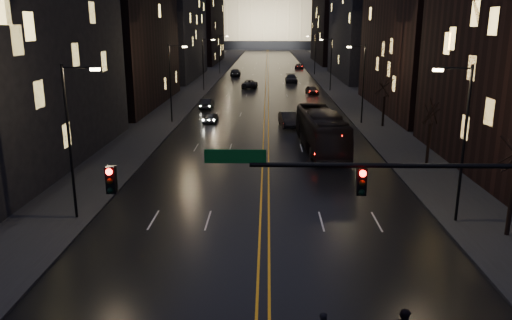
# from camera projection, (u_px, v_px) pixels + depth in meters

# --- Properties ---
(ground) EXTENTS (900.00, 900.00, 0.00)m
(ground) POSITION_uv_depth(u_px,v_px,m) (263.00, 319.00, 19.32)
(ground) COLOR black
(ground) RESTS_ON ground
(road) EXTENTS (20.00, 320.00, 0.02)m
(road) POSITION_uv_depth(u_px,v_px,m) (267.00, 65.00, 144.82)
(road) COLOR black
(road) RESTS_ON ground
(sidewalk_left) EXTENTS (8.00, 320.00, 0.16)m
(sidewalk_left) POSITION_uv_depth(u_px,v_px,m) (219.00, 65.00, 145.11)
(sidewalk_left) COLOR black
(sidewalk_left) RESTS_ON ground
(sidewalk_right) EXTENTS (8.00, 320.00, 0.16)m
(sidewalk_right) POSITION_uv_depth(u_px,v_px,m) (315.00, 65.00, 144.49)
(sidewalk_right) COLOR black
(sidewalk_right) RESTS_ON ground
(center_line) EXTENTS (0.62, 320.00, 0.01)m
(center_line) POSITION_uv_depth(u_px,v_px,m) (267.00, 65.00, 144.81)
(center_line) COLOR orange
(center_line) RESTS_ON road
(building_left_mid) EXTENTS (12.00, 30.00, 28.00)m
(building_left_mid) POSITION_uv_depth(u_px,v_px,m) (114.00, 3.00, 68.28)
(building_left_mid) COLOR black
(building_left_mid) RESTS_ON ground
(building_left_far) EXTENTS (12.00, 34.00, 20.00)m
(building_left_far) POSITION_uv_depth(u_px,v_px,m) (169.00, 31.00, 106.00)
(building_left_far) COLOR black
(building_left_far) RESTS_ON ground
(building_left_dist) EXTENTS (12.00, 40.00, 24.00)m
(building_left_dist) POSITION_uv_depth(u_px,v_px,m) (199.00, 22.00, 151.82)
(building_left_dist) COLOR black
(building_left_dist) RESTS_ON ground
(building_right_mid) EXTENTS (12.00, 34.00, 26.00)m
(building_right_mid) POSITION_uv_depth(u_px,v_px,m) (368.00, 16.00, 104.29)
(building_right_mid) COLOR black
(building_right_mid) RESTS_ON ground
(building_right_dist) EXTENTS (12.00, 40.00, 22.00)m
(building_right_dist) POSITION_uv_depth(u_px,v_px,m) (337.00, 26.00, 151.15)
(building_right_dist) COLOR black
(building_right_dist) RESTS_ON ground
(capitol) EXTENTS (90.00, 50.00, 58.50)m
(capitol) POSITION_uv_depth(u_px,v_px,m) (268.00, 14.00, 256.20)
(capitol) COLOR black
(capitol) RESTS_ON ground
(traffic_signal) EXTENTS (17.29, 0.45, 7.00)m
(traffic_signal) POSITION_uv_depth(u_px,v_px,m) (428.00, 195.00, 17.86)
(traffic_signal) COLOR black
(traffic_signal) RESTS_ON ground
(streetlamp_right_near) EXTENTS (2.13, 0.25, 9.00)m
(streetlamp_right_near) POSITION_uv_depth(u_px,v_px,m) (461.00, 137.00, 27.41)
(streetlamp_right_near) COLOR black
(streetlamp_right_near) RESTS_ON ground
(streetlamp_left_near) EXTENTS (2.13, 0.25, 9.00)m
(streetlamp_left_near) POSITION_uv_depth(u_px,v_px,m) (72.00, 135.00, 27.90)
(streetlamp_left_near) COLOR black
(streetlamp_left_near) RESTS_ON ground
(streetlamp_right_mid) EXTENTS (2.13, 0.25, 9.00)m
(streetlamp_right_mid) POSITION_uv_depth(u_px,v_px,m) (362.00, 80.00, 56.37)
(streetlamp_right_mid) COLOR black
(streetlamp_right_mid) RESTS_ON ground
(streetlamp_left_mid) EXTENTS (2.13, 0.25, 9.00)m
(streetlamp_left_mid) POSITION_uv_depth(u_px,v_px,m) (172.00, 79.00, 56.86)
(streetlamp_left_mid) COLOR black
(streetlamp_left_mid) RESTS_ON ground
(streetlamp_right_far) EXTENTS (2.13, 0.25, 9.00)m
(streetlamp_right_far) POSITION_uv_depth(u_px,v_px,m) (330.00, 62.00, 85.34)
(streetlamp_right_far) COLOR black
(streetlamp_right_far) RESTS_ON ground
(streetlamp_left_far) EXTENTS (2.13, 0.25, 9.00)m
(streetlamp_left_far) POSITION_uv_depth(u_px,v_px,m) (204.00, 61.00, 85.82)
(streetlamp_left_far) COLOR black
(streetlamp_left_far) RESTS_ON ground
(streetlamp_right_dist) EXTENTS (2.13, 0.25, 9.00)m
(streetlamp_right_dist) POSITION_uv_depth(u_px,v_px,m) (314.00, 53.00, 114.30)
(streetlamp_right_dist) COLOR black
(streetlamp_right_dist) RESTS_ON ground
(streetlamp_left_dist) EXTENTS (2.13, 0.25, 9.00)m
(streetlamp_left_dist) POSITION_uv_depth(u_px,v_px,m) (220.00, 52.00, 114.78)
(streetlamp_left_dist) COLOR black
(streetlamp_left_dist) RESTS_ON ground
(tree_right_mid) EXTENTS (2.40, 2.40, 6.65)m
(tree_right_mid) POSITION_uv_depth(u_px,v_px,m) (431.00, 111.00, 39.09)
(tree_right_mid) COLOR black
(tree_right_mid) RESTS_ON ground
(tree_right_far) EXTENTS (2.40, 2.40, 6.65)m
(tree_right_far) POSITION_uv_depth(u_px,v_px,m) (385.00, 87.00, 54.54)
(tree_right_far) COLOR black
(tree_right_far) RESTS_ON ground
(bus) EXTENTS (3.86, 13.02, 3.58)m
(bus) POSITION_uv_depth(u_px,v_px,m) (321.00, 130.00, 45.32)
(bus) COLOR black
(bus) RESTS_ON ground
(oncoming_car_a) EXTENTS (1.65, 3.92, 1.32)m
(oncoming_car_a) POSITION_uv_depth(u_px,v_px,m) (211.00, 117.00, 58.29)
(oncoming_car_a) COLOR black
(oncoming_car_a) RESTS_ON ground
(oncoming_car_b) EXTENTS (1.65, 4.47, 1.46)m
(oncoming_car_b) POSITION_uv_depth(u_px,v_px,m) (207.00, 104.00, 68.00)
(oncoming_car_b) COLOR black
(oncoming_car_b) RESTS_ON ground
(oncoming_car_c) EXTENTS (2.93, 5.65, 1.52)m
(oncoming_car_c) POSITION_uv_depth(u_px,v_px,m) (250.00, 84.00, 90.94)
(oncoming_car_c) COLOR black
(oncoming_car_c) RESTS_ON ground
(oncoming_car_d) EXTENTS (2.26, 5.49, 1.59)m
(oncoming_car_d) POSITION_uv_depth(u_px,v_px,m) (235.00, 72.00, 113.00)
(oncoming_car_d) COLOR black
(oncoming_car_d) RESTS_ON ground
(receding_car_a) EXTENTS (2.27, 5.09, 1.62)m
(receding_car_a) POSITION_uv_depth(u_px,v_px,m) (288.00, 119.00, 56.02)
(receding_car_a) COLOR black
(receding_car_a) RESTS_ON ground
(receding_car_b) EXTENTS (2.21, 4.40, 1.44)m
(receding_car_b) POSITION_uv_depth(u_px,v_px,m) (312.00, 90.00, 82.30)
(receding_car_b) COLOR black
(receding_car_b) RESTS_ON ground
(receding_car_c) EXTENTS (2.34, 5.70, 1.65)m
(receding_car_c) POSITION_uv_depth(u_px,v_px,m) (291.00, 79.00, 99.21)
(receding_car_c) COLOR black
(receding_car_c) RESTS_ON ground
(receding_car_d) EXTENTS (2.70, 5.07, 1.36)m
(receding_car_d) POSITION_uv_depth(u_px,v_px,m) (299.00, 66.00, 131.97)
(receding_car_d) COLOR black
(receding_car_d) RESTS_ON ground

